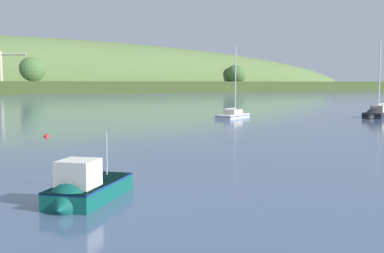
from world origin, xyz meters
name	(u,v)px	position (x,y,z in m)	size (l,w,h in m)	color
dockside_crane	(2,73)	(-5.44, 222.54, 8.86)	(13.71, 8.60, 18.02)	#4C4C51
sailboat_near_mooring	(236,116)	(21.78, 58.72, 0.18)	(7.08, 6.19, 11.13)	white
sailboat_midwater_white	(378,116)	(40.06, 50.34, 0.32)	(8.11, 6.00, 12.14)	#232328
fishing_boat_moored	(85,193)	(-7.44, 15.18, 0.40)	(4.69, 5.50, 3.39)	#0F564C
mooring_buoy_foreground	(46,137)	(-6.19, 42.11, 0.00)	(0.51, 0.51, 0.59)	red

